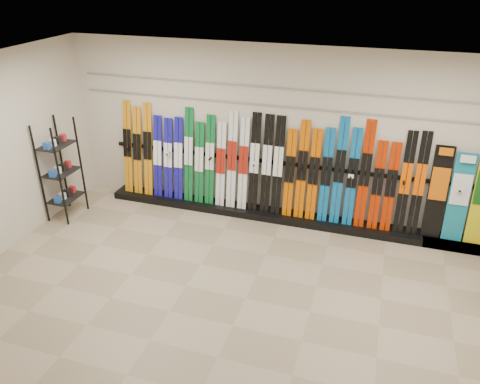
% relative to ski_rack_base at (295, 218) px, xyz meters
% --- Properties ---
extents(floor, '(8.00, 8.00, 0.00)m').
position_rel_ski_rack_base_xyz_m(floor, '(-0.22, -2.28, -0.06)').
color(floor, gray).
rests_on(floor, ground).
extents(back_wall, '(8.00, 0.00, 8.00)m').
position_rel_ski_rack_base_xyz_m(back_wall, '(-0.22, 0.22, 1.44)').
color(back_wall, beige).
rests_on(back_wall, floor).
extents(ceiling, '(8.00, 8.00, 0.00)m').
position_rel_ski_rack_base_xyz_m(ceiling, '(-0.22, -2.28, 2.94)').
color(ceiling, silver).
rests_on(ceiling, back_wall).
extents(ski_rack_base, '(8.00, 0.40, 0.12)m').
position_rel_ski_rack_base_xyz_m(ski_rack_base, '(0.00, 0.00, 0.00)').
color(ski_rack_base, black).
rests_on(ski_rack_base, floor).
extents(skis, '(5.38, 0.28, 1.82)m').
position_rel_ski_rack_base_xyz_m(skis, '(-0.67, 0.07, 0.88)').
color(skis, orange).
rests_on(skis, ski_rack_base).
extents(accessory_rack, '(0.40, 0.60, 1.78)m').
position_rel_ski_rack_base_xyz_m(accessory_rack, '(-3.97, -1.01, 0.83)').
color(accessory_rack, black).
rests_on(accessory_rack, floor).
extents(slatwall_rail_0, '(7.60, 0.02, 0.03)m').
position_rel_ski_rack_base_xyz_m(slatwall_rail_0, '(-0.22, 0.20, 1.94)').
color(slatwall_rail_0, gray).
rests_on(slatwall_rail_0, back_wall).
extents(slatwall_rail_1, '(7.60, 0.02, 0.03)m').
position_rel_ski_rack_base_xyz_m(slatwall_rail_1, '(-0.22, 0.20, 2.24)').
color(slatwall_rail_1, gray).
rests_on(slatwall_rail_1, back_wall).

